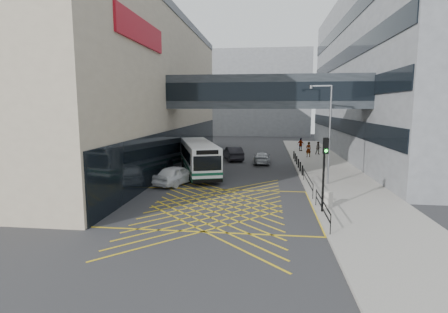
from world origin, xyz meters
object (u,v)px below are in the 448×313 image
(street_lamp, at_px, (328,128))
(car_silver, at_px, (262,157))
(car_white, at_px, (177,175))
(traffic_light, at_px, (325,164))
(pedestrian_a, at_px, (308,149))
(pedestrian_b, at_px, (318,148))
(bus, at_px, (199,157))
(car_dark, at_px, (233,153))
(pedestrian_c, at_px, (301,145))
(litter_bin, at_px, (328,199))

(street_lamp, bearing_deg, car_silver, 128.99)
(car_white, height_order, traffic_light, traffic_light)
(street_lamp, relative_size, pedestrian_a, 4.20)
(pedestrian_a, relative_size, pedestrian_b, 1.14)
(bus, bearing_deg, traffic_light, -68.17)
(bus, relative_size, street_lamp, 1.41)
(car_dark, xyz_separation_m, pedestrian_c, (8.53, 8.16, 0.25))
(car_dark, bearing_deg, car_silver, 130.97)
(car_silver, bearing_deg, street_lamp, 117.10)
(traffic_light, distance_m, pedestrian_c, 28.44)
(car_white, bearing_deg, litter_bin, 174.24)
(bus, distance_m, pedestrian_c, 20.28)
(bus, distance_m, litter_bin, 14.23)
(car_silver, distance_m, pedestrian_c, 11.51)
(car_dark, bearing_deg, traffic_light, 92.71)
(car_dark, bearing_deg, pedestrian_b, -171.92)
(bus, height_order, litter_bin, bus)
(bus, relative_size, traffic_light, 2.50)
(traffic_light, xyz_separation_m, pedestrian_a, (1.73, 22.59, -1.90))
(car_dark, distance_m, pedestrian_c, 11.81)
(street_lamp, height_order, litter_bin, street_lamp)
(car_white, height_order, pedestrian_c, pedestrian_c)
(car_white, bearing_deg, pedestrian_b, -104.98)
(car_dark, relative_size, litter_bin, 5.29)
(car_dark, bearing_deg, pedestrian_a, 178.38)
(car_dark, distance_m, pedestrian_b, 11.48)
(bus, relative_size, car_silver, 2.45)
(litter_bin, xyz_separation_m, pedestrian_c, (0.90, 27.25, 0.40))
(litter_bin, xyz_separation_m, pedestrian_b, (2.79, 23.92, 0.33))
(litter_bin, bearing_deg, pedestrian_c, 88.10)
(traffic_light, bearing_deg, street_lamp, 74.00)
(car_silver, height_order, pedestrian_a, pedestrian_a)
(traffic_light, height_order, street_lamp, street_lamp)
(car_white, relative_size, litter_bin, 5.19)
(car_dark, height_order, pedestrian_a, pedestrian_a)
(bus, distance_m, car_white, 4.59)
(pedestrian_b, bearing_deg, street_lamp, -99.05)
(street_lamp, bearing_deg, bus, 174.65)
(bus, height_order, street_lamp, street_lamp)
(car_silver, distance_m, pedestrian_a, 7.15)
(litter_bin, bearing_deg, pedestrian_b, 83.35)
(traffic_light, xyz_separation_m, street_lamp, (1.39, 7.76, 1.55))
(car_white, relative_size, street_lamp, 0.64)
(car_dark, bearing_deg, bus, 58.66)
(car_dark, distance_m, street_lamp, 15.53)
(bus, xyz_separation_m, car_silver, (5.69, 6.84, -0.91))
(pedestrian_a, distance_m, pedestrian_b, 2.86)
(traffic_light, bearing_deg, litter_bin, 60.86)
(bus, distance_m, pedestrian_a, 15.98)
(pedestrian_b, bearing_deg, car_silver, -138.24)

